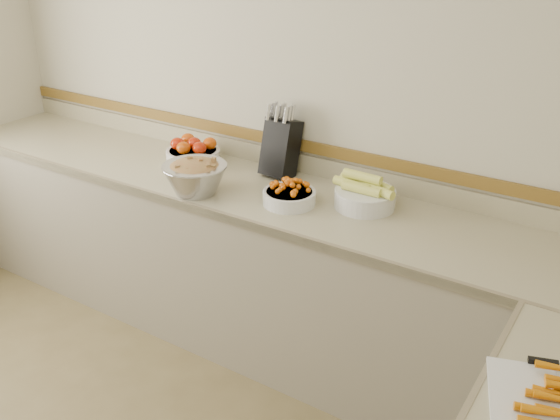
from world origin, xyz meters
The scene contains 7 objects.
back_wall centered at (0.00, 2.00, 1.30)m, with size 4.00×4.00×0.00m, color beige.
counter_back centered at (0.00, 1.68, 0.45)m, with size 4.00×0.65×1.08m.
knife_block centered at (0.00, 1.90, 1.06)m, with size 0.17×0.20×0.39m.
tomato_bowl centered at (-0.49, 1.78, 0.96)m, with size 0.29×0.29×0.14m.
cherry_tomato_bowl centered at (0.23, 1.61, 0.95)m, with size 0.25×0.25×0.13m.
corn_bowl centered at (0.54, 1.77, 0.96)m, with size 0.32×0.29×0.17m.
rhubarb_bowl centered at (-0.22, 1.47, 0.99)m, with size 0.32×0.32×0.18m.
Camera 1 is at (1.64, -0.66, 2.12)m, focal length 40.00 mm.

